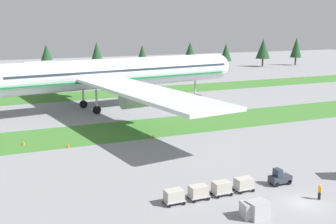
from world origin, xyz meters
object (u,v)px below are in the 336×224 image
Objects in this scene: uld_container_1 at (252,210)px; taxiway_marker_2 at (68,145)px; cargo_dolly_second at (222,187)px; taxiway_marker_1 at (24,143)px; cargo_dolly_fourth at (174,196)px; uld_container_0 at (257,210)px; cargo_dolly_lead at (244,183)px; taxiway_marker_0 at (153,136)px; baggage_tug at (280,178)px; cargo_dolly_third at (198,191)px; ground_crew_marshaller at (320,191)px; airliner at (98,74)px.

uld_container_1 reaches higher than taxiway_marker_2.
uld_container_1 is at bearing -1.30° from cargo_dolly_second.
taxiway_marker_1 is at bearing 147.03° from taxiway_marker_2.
uld_container_0 reaches higher than cargo_dolly_fourth.
cargo_dolly_lead is 2.90m from cargo_dolly_second.
cargo_dolly_second reaches higher than taxiway_marker_0.
uld_container_1 is 3.88× the size of taxiway_marker_0.
cargo_dolly_lead reaches higher than taxiway_marker_2.
baggage_tug is 1.18× the size of cargo_dolly_third.
taxiway_marker_0 is (4.97, 25.41, -0.66)m from cargo_dolly_third.
taxiway_marker_1 is (-27.17, 34.90, -0.62)m from ground_crew_marshaller.
baggage_tug is at bearing 90.00° from cargo_dolly_second.
airliner is 52.76m from baggage_tug.
baggage_tug is at bearing -52.21° from taxiway_marker_2.
cargo_dolly_third is at bearing -70.57° from taxiway_marker_2.
cargo_dolly_lead is at bearing -59.92° from taxiway_marker_2.
cargo_dolly_second is 4.28× the size of taxiway_marker_0.
ground_crew_marshaller is at bearing 49.43° from cargo_dolly_lead.
taxiway_marker_1 is (-20.16, 4.18, 0.07)m from taxiway_marker_0.
taxiway_marker_1 is at bearing -152.76° from cargo_dolly_third.
baggage_tug is 9.88m from uld_container_0.
cargo_dolly_fourth is 8.77m from uld_container_0.
cargo_dolly_fourth is 1.27× the size of ground_crew_marshaller.
cargo_dolly_second is (-2.90, 0.00, 0.00)m from cargo_dolly_lead.
airliner is 52.41m from cargo_dolly_fourth.
uld_container_1 is at bearing -63.20° from taxiway_marker_1.
baggage_tug reaches higher than ground_crew_marshaller.
cargo_dolly_second is 34.70m from taxiway_marker_1.
baggage_tug is at bearing 39.48° from uld_container_0.
uld_container_0 reaches higher than cargo_dolly_lead.
taxiway_marker_1 is at bearing 168.28° from taxiway_marker_0.
cargo_dolly_lead is 3.52× the size of taxiway_marker_2.
cargo_dolly_second reaches higher than taxiway_marker_1.
taxiway_marker_1 is at bearing -148.50° from cargo_dolly_second.
cargo_dolly_second and cargo_dolly_fourth have the same top height.
baggage_tug is 1.50× the size of ground_crew_marshaller.
uld_container_0 is 1.00× the size of uld_container_1.
cargo_dolly_fourth is at bearing -14.18° from airliner.
baggage_tug is 26.09m from taxiway_marker_0.
cargo_dolly_third is (-2.71, -51.64, -6.95)m from airliner.
uld_container_1 reaches higher than cargo_dolly_second.
uld_container_1 is 39.83m from taxiway_marker_1.
cargo_dolly_third is at bearing 114.85° from uld_container_1.
uld_container_0 reaches higher than taxiway_marker_0.
cargo_dolly_second is at bearing -94.65° from taxiway_marker_0.
airliner is 49.90× the size of ground_crew_marshaller.
baggage_tug is 1.18× the size of cargo_dolly_fourth.
cargo_dolly_lead is 6.68m from uld_container_1.
cargo_dolly_second is 1.00× the size of cargo_dolly_fourth.
cargo_dolly_third is (-5.80, 0.01, 0.00)m from cargo_dolly_lead.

